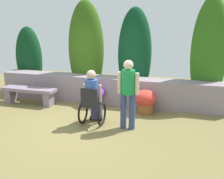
{
  "coord_description": "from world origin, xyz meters",
  "views": [
    {
      "loc": [
        2.31,
        -5.42,
        2.41
      ],
      "look_at": [
        0.62,
        0.23,
        0.85
      ],
      "focal_mm": 41.58,
      "sensor_mm": 36.0,
      "label": 1
    }
  ],
  "objects_px": {
    "stone_bench": "(29,93)",
    "person_in_wheelchair": "(92,99)",
    "flower_pot_terracotta_by_wall": "(95,94)",
    "flower_pot_purple_near": "(145,101)",
    "person_standing_companion": "(128,90)"
  },
  "relations": [
    {
      "from": "person_in_wheelchair",
      "to": "flower_pot_purple_near",
      "type": "bearing_deg",
      "value": 48.21
    },
    {
      "from": "flower_pot_terracotta_by_wall",
      "to": "person_standing_companion",
      "type": "bearing_deg",
      "value": -46.07
    },
    {
      "from": "stone_bench",
      "to": "flower_pot_terracotta_by_wall",
      "type": "height_order",
      "value": "flower_pot_terracotta_by_wall"
    },
    {
      "from": "flower_pot_terracotta_by_wall",
      "to": "flower_pot_purple_near",
      "type": "bearing_deg",
      "value": -7.41
    },
    {
      "from": "stone_bench",
      "to": "flower_pot_terracotta_by_wall",
      "type": "relative_size",
      "value": 2.65
    },
    {
      "from": "stone_bench",
      "to": "flower_pot_purple_near",
      "type": "bearing_deg",
      "value": 6.59
    },
    {
      "from": "flower_pot_purple_near",
      "to": "flower_pot_terracotta_by_wall",
      "type": "relative_size",
      "value": 1.01
    },
    {
      "from": "flower_pot_purple_near",
      "to": "stone_bench",
      "type": "bearing_deg",
      "value": -176.79
    },
    {
      "from": "person_in_wheelchair",
      "to": "flower_pot_terracotta_by_wall",
      "type": "distance_m",
      "value": 1.41
    },
    {
      "from": "stone_bench",
      "to": "person_in_wheelchair",
      "type": "distance_m",
      "value": 2.57
    },
    {
      "from": "person_in_wheelchair",
      "to": "flower_pot_purple_near",
      "type": "relative_size",
      "value": 2.08
    },
    {
      "from": "person_standing_companion",
      "to": "flower_pot_terracotta_by_wall",
      "type": "relative_size",
      "value": 2.53
    },
    {
      "from": "flower_pot_purple_near",
      "to": "person_standing_companion",
      "type": "bearing_deg",
      "value": -100.31
    },
    {
      "from": "stone_bench",
      "to": "person_in_wheelchair",
      "type": "bearing_deg",
      "value": -17.95
    },
    {
      "from": "person_in_wheelchair",
      "to": "flower_pot_terracotta_by_wall",
      "type": "relative_size",
      "value": 2.11
    }
  ]
}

